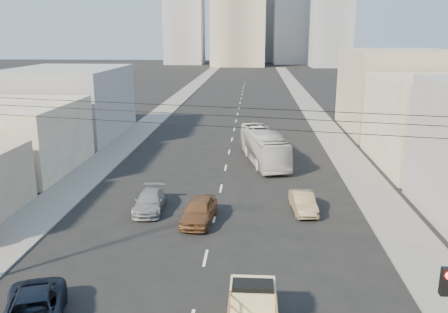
# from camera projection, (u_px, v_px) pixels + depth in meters

# --- Properties ---
(sidewalk_left) EXTENTS (3.50, 180.00, 0.12)m
(sidewalk_left) POSITION_uv_depth(u_px,v_px,m) (176.00, 101.00, 86.39)
(sidewalk_left) COLOR slate
(sidewalk_left) RESTS_ON ground
(sidewalk_right) EXTENTS (3.50, 180.00, 0.12)m
(sidewalk_right) POSITION_uv_depth(u_px,v_px,m) (306.00, 102.00, 84.92)
(sidewalk_right) COLOR slate
(sidewalk_right) RESTS_ON ground
(lane_dashes) EXTENTS (0.15, 104.00, 0.01)m
(lane_dashes) POSITION_uv_depth(u_px,v_px,m) (237.00, 117.00, 69.25)
(lane_dashes) COLOR silver
(lane_dashes) RESTS_ON ground
(flatbed_pickup) EXTENTS (1.95, 4.41, 1.90)m
(flatbed_pickup) POSITION_uv_depth(u_px,v_px,m) (252.00, 312.00, 18.81)
(flatbed_pickup) COLOR beige
(flatbed_pickup) RESTS_ON ground
(city_bus) EXTENTS (4.74, 11.32, 3.07)m
(city_bus) POSITION_uv_depth(u_px,v_px,m) (264.00, 146.00, 44.77)
(city_bus) COLOR beige
(city_bus) RESTS_ON ground
(sedan_brown) EXTENTS (2.29, 4.78, 1.57)m
(sedan_brown) POSITION_uv_depth(u_px,v_px,m) (199.00, 210.00, 30.52)
(sedan_brown) COLOR brown
(sedan_brown) RESTS_ON ground
(sedan_tan) EXTENTS (1.76, 4.13, 1.32)m
(sedan_tan) POSITION_uv_depth(u_px,v_px,m) (303.00, 202.00, 32.37)
(sedan_tan) COLOR #8F7853
(sedan_tan) RESTS_ON ground
(sedan_grey) EXTENTS (2.13, 4.72, 1.34)m
(sedan_grey) POSITION_uv_depth(u_px,v_px,m) (150.00, 201.00, 32.56)
(sedan_grey) COLOR gray
(sedan_grey) RESTS_ON ground
(overhead_wires) EXTENTS (23.01, 5.02, 0.72)m
(overhead_wires) POSITION_uv_depth(u_px,v_px,m) (185.00, 115.00, 17.25)
(overhead_wires) COLOR black
(overhead_wires) RESTS_ON ground
(bldg_right_mid) EXTENTS (11.00, 14.00, 8.00)m
(bldg_right_mid) POSITION_uv_depth(u_px,v_px,m) (442.00, 123.00, 42.88)
(bldg_right_mid) COLOR #AAA389
(bldg_right_mid) RESTS_ON ground
(bldg_right_far) EXTENTS (12.00, 16.00, 10.00)m
(bldg_right_far) POSITION_uv_depth(u_px,v_px,m) (397.00, 91.00, 58.05)
(bldg_right_far) COLOR tan
(bldg_right_far) RESTS_ON ground
(bldg_left_mid) EXTENTS (11.00, 12.00, 6.00)m
(bldg_left_mid) POSITION_uv_depth(u_px,v_px,m) (9.00, 137.00, 41.66)
(bldg_left_mid) COLOR #AAA389
(bldg_left_mid) RESTS_ON ground
(bldg_left_far) EXTENTS (12.00, 16.00, 8.00)m
(bldg_left_far) POSITION_uv_depth(u_px,v_px,m) (68.00, 102.00, 55.93)
(bldg_left_far) COLOR gray
(bldg_left_far) RESTS_ON ground
(midrise_ne) EXTENTS (16.00, 16.00, 40.00)m
(midrise_ne) POSITION_uv_depth(u_px,v_px,m) (294.00, 13.00, 190.63)
(midrise_ne) COLOR #989AA0
(midrise_ne) RESTS_ON ground
(midrise_nw) EXTENTS (15.00, 15.00, 34.00)m
(midrise_nw) POSITION_uv_depth(u_px,v_px,m) (184.00, 21.00, 189.30)
(midrise_nw) COLOR #989AA0
(midrise_nw) RESTS_ON ground
(midrise_back) EXTENTS (18.00, 18.00, 44.00)m
(midrise_back) POSITION_uv_depth(u_px,v_px,m) (264.00, 10.00, 205.37)
(midrise_back) COLOR gray
(midrise_back) RESTS_ON ground
(midrise_east) EXTENTS (14.00, 14.00, 28.00)m
(midrise_east) POSITION_uv_depth(u_px,v_px,m) (331.00, 28.00, 172.07)
(midrise_east) COLOR #989AA0
(midrise_east) RESTS_ON ground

